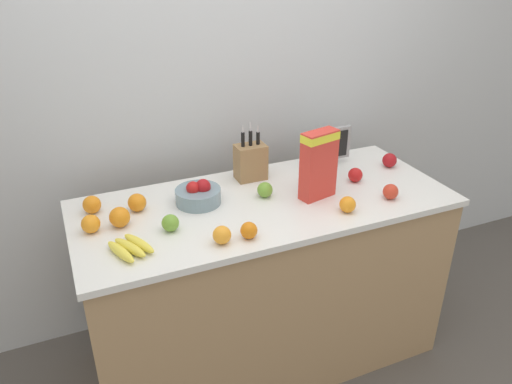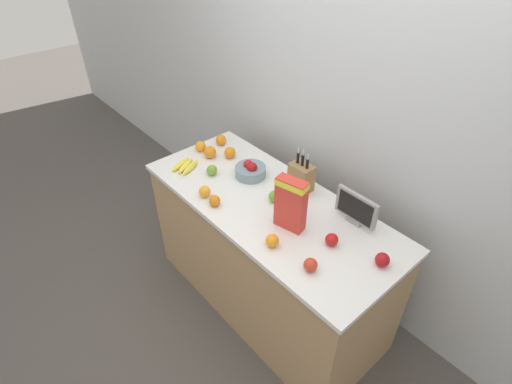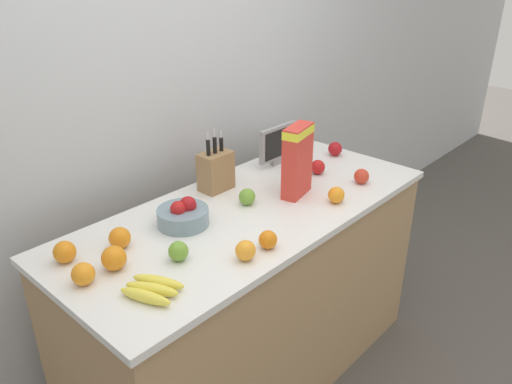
{
  "view_description": "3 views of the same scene",
  "coord_description": "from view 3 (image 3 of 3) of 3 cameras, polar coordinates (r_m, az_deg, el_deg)",
  "views": [
    {
      "loc": [
        -0.84,
        -1.84,
        2.0
      ],
      "look_at": [
        -0.04,
        0.02,
        0.97
      ],
      "focal_mm": 35.0,
      "sensor_mm": 36.0,
      "label": 1
    },
    {
      "loc": [
        1.38,
        -1.31,
        2.46
      ],
      "look_at": [
        -0.06,
        -0.05,
        1.0
      ],
      "focal_mm": 28.0,
      "sensor_mm": 36.0,
      "label": 2
    },
    {
      "loc": [
        -1.38,
        -1.29,
        1.9
      ],
      "look_at": [
        0.06,
        0.03,
        0.97
      ],
      "focal_mm": 35.0,
      "sensor_mm": 36.0,
      "label": 3
    }
  ],
  "objects": [
    {
      "name": "knife_block",
      "position": [
        2.26,
        -4.62,
        2.45
      ],
      "size": [
        0.15,
        0.1,
        0.29
      ],
      "color": "#937047",
      "rests_on": "counter"
    },
    {
      "name": "apple_by_knife_block",
      "position": [
        2.46,
        7.08,
        2.85
      ],
      "size": [
        0.07,
        0.07,
        0.07
      ],
      "primitive_type": "sphere",
      "color": "red",
      "rests_on": "counter"
    },
    {
      "name": "orange_mid_left",
      "position": [
        1.76,
        -1.21,
        -6.7
      ],
      "size": [
        0.07,
        0.07,
        0.07
      ],
      "primitive_type": "sphere",
      "color": "orange",
      "rests_on": "counter"
    },
    {
      "name": "apple_rear",
      "position": [
        2.7,
        9.02,
        4.9
      ],
      "size": [
        0.07,
        0.07,
        0.07
      ],
      "primitive_type": "sphere",
      "color": "#A31419",
      "rests_on": "counter"
    },
    {
      "name": "orange_front_left",
      "position": [
        1.89,
        -15.3,
        -5.08
      ],
      "size": [
        0.08,
        0.08,
        0.08
      ],
      "primitive_type": "sphere",
      "color": "orange",
      "rests_on": "counter"
    },
    {
      "name": "apple_front",
      "position": [
        1.78,
        -8.87,
        -6.69
      ],
      "size": [
        0.07,
        0.07,
        0.07
      ],
      "primitive_type": "sphere",
      "color": "#6B9E33",
      "rests_on": "counter"
    },
    {
      "name": "wall_back",
      "position": [
        2.4,
        -11.02,
        10.54
      ],
      "size": [
        9.0,
        0.06,
        2.6
      ],
      "color": "silver",
      "rests_on": "ground_plane"
    },
    {
      "name": "ground_plane",
      "position": [
        2.68,
        -0.49,
        -19.69
      ],
      "size": [
        14.0,
        14.0,
        0.0
      ],
      "primitive_type": "plane",
      "color": "#514C47"
    },
    {
      "name": "banana_bunch",
      "position": [
        1.64,
        -11.81,
        -10.79
      ],
      "size": [
        0.18,
        0.21,
        0.04
      ],
      "rotation": [
        0.0,
        0.0,
        5.11
      ],
      "color": "yellow",
      "rests_on": "counter"
    },
    {
      "name": "fruit_bowl",
      "position": [
        2.0,
        -8.33,
        -2.63
      ],
      "size": [
        0.21,
        0.21,
        0.12
      ],
      "color": "gray",
      "rests_on": "counter"
    },
    {
      "name": "small_monitor",
      "position": [
        2.54,
        2.59,
        5.57
      ],
      "size": [
        0.27,
        0.03,
        0.2
      ],
      "color": "gray",
      "rests_on": "counter"
    },
    {
      "name": "orange_front_right",
      "position": [
        1.78,
        -15.93,
        -7.28
      ],
      "size": [
        0.09,
        0.09,
        0.09
      ],
      "primitive_type": "sphere",
      "color": "orange",
      "rests_on": "counter"
    },
    {
      "name": "apple_middle",
      "position": [
        2.39,
        11.97,
        1.77
      ],
      "size": [
        0.07,
        0.07,
        0.07
      ],
      "primitive_type": "sphere",
      "color": "red",
      "rests_on": "counter"
    },
    {
      "name": "counter",
      "position": [
        2.37,
        -0.54,
        -11.77
      ],
      "size": [
        1.73,
        0.74,
        0.93
      ],
      "color": "tan",
      "rests_on": "ground_plane"
    },
    {
      "name": "orange_back_center",
      "position": [
        1.73,
        -19.15,
        -8.84
      ],
      "size": [
        0.08,
        0.08,
        0.08
      ],
      "primitive_type": "sphere",
      "color": "orange",
      "rests_on": "counter"
    },
    {
      "name": "orange_by_cereal",
      "position": [
        1.87,
        -21.03,
        -6.42
      ],
      "size": [
        0.08,
        0.08,
        0.08
      ],
      "primitive_type": "sphere",
      "color": "orange",
      "rests_on": "counter"
    },
    {
      "name": "cereal_box",
      "position": [
        2.18,
        4.76,
        3.88
      ],
      "size": [
        0.18,
        0.11,
        0.32
      ],
      "rotation": [
        0.0,
        0.0,
        0.23
      ],
      "color": "red",
      "rests_on": "counter"
    },
    {
      "name": "orange_front_center",
      "position": [
        2.18,
        9.16,
        -0.34
      ],
      "size": [
        0.07,
        0.07,
        0.07
      ],
      "primitive_type": "sphere",
      "color": "orange",
      "rests_on": "counter"
    },
    {
      "name": "apple_leftmost",
      "position": [
        2.14,
        -1.03,
        -0.54
      ],
      "size": [
        0.07,
        0.07,
        0.07
      ],
      "primitive_type": "sphere",
      "color": "#6B9E33",
      "rests_on": "counter"
    },
    {
      "name": "orange_near_bowl",
      "position": [
        1.83,
        1.37,
        -5.47
      ],
      "size": [
        0.07,
        0.07,
        0.07
      ],
      "primitive_type": "sphere",
      "color": "orange",
      "rests_on": "counter"
    }
  ]
}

